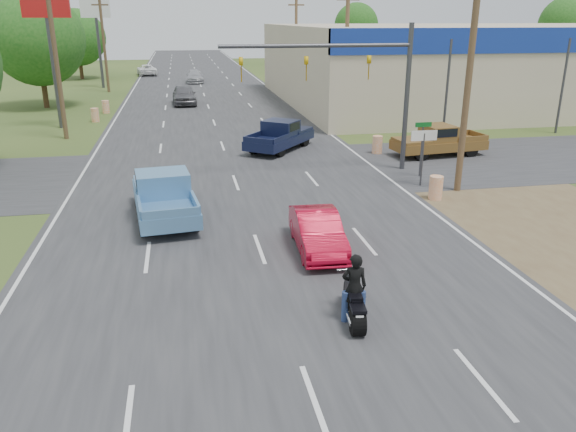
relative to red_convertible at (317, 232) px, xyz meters
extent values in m
plane|color=#2D441B|center=(-1.85, -7.56, -0.65)|extent=(200.00, 200.00, 0.00)
cube|color=#2D2D30|center=(-1.85, 32.44, -0.64)|extent=(15.00, 180.00, 0.02)
cube|color=#2D2D30|center=(-1.85, 10.44, -0.64)|extent=(120.00, 10.00, 0.02)
cube|color=brown|center=(9.15, 2.44, -0.64)|extent=(8.00, 18.00, 0.01)
cube|color=#B7A88C|center=(30.15, 32.44, 2.65)|extent=(50.00, 28.00, 6.60)
cylinder|color=#4C3823|center=(7.65, 5.44, 4.35)|extent=(0.28, 0.28, 10.00)
cylinder|color=#4C3823|center=(7.65, 23.44, 4.35)|extent=(0.28, 0.28, 10.00)
cylinder|color=#4C3823|center=(7.65, 41.44, 4.35)|extent=(0.28, 0.28, 10.00)
cube|color=#4C3823|center=(7.65, 41.44, 7.75)|extent=(1.60, 0.14, 0.14)
cylinder|color=#4C3823|center=(-11.35, 20.44, 4.35)|extent=(0.28, 0.28, 10.00)
cylinder|color=#4C3823|center=(-11.35, 44.44, 4.35)|extent=(0.28, 0.28, 10.00)
cube|color=#4C3823|center=(-11.35, 44.44, 7.75)|extent=(1.60, 0.14, 0.14)
cylinder|color=#422D19|center=(-15.35, 34.44, 0.97)|extent=(0.44, 0.44, 3.24)
sphere|color=#194F16|center=(-15.35, 34.44, 4.93)|extent=(7.56, 7.56, 7.56)
cylinder|color=#422D19|center=(-16.05, 58.44, 0.79)|extent=(0.44, 0.44, 2.88)
sphere|color=#194F16|center=(-16.05, 58.44, 4.31)|extent=(6.72, 6.72, 6.72)
cylinder|color=#422D19|center=(53.15, 62.44, 1.15)|extent=(0.44, 0.44, 3.60)
sphere|color=#194F16|center=(53.15, 62.44, 5.55)|extent=(8.40, 8.40, 8.40)
cylinder|color=#422D19|center=(28.15, 87.44, 1.06)|extent=(0.44, 0.44, 3.42)
sphere|color=#194F16|center=(28.15, 87.44, 5.24)|extent=(7.98, 7.98, 7.98)
cylinder|color=#422D19|center=(-31.85, 87.44, 1.24)|extent=(0.44, 0.44, 3.78)
sphere|color=#194F16|center=(-31.85, 87.44, 5.86)|extent=(8.82, 8.82, 8.82)
cylinder|color=orange|center=(6.15, 4.44, -0.15)|extent=(0.56, 0.56, 1.00)
cylinder|color=orange|center=(6.55, 12.94, -0.15)|extent=(0.56, 0.56, 1.00)
cylinder|color=orange|center=(-10.35, 26.44, -0.15)|extent=(0.56, 0.56, 1.00)
cylinder|color=orange|center=(-10.05, 30.44, -0.15)|extent=(0.56, 0.56, 1.00)
cylinder|color=#3F3F44|center=(-12.35, 24.44, 3.85)|extent=(0.30, 0.30, 9.00)
cube|color=#B21414|center=(-12.35, 24.44, 7.55)|extent=(3.00, 0.35, 2.00)
cylinder|color=#3F3F44|center=(-12.35, 48.44, 3.85)|extent=(0.30, 0.30, 9.00)
cube|color=white|center=(-12.35, 48.44, 7.55)|extent=(3.00, 0.35, 2.00)
cylinder|color=#3F3F44|center=(6.35, 6.44, 0.55)|extent=(0.08, 0.08, 2.40)
cube|color=white|center=(6.35, 6.44, 1.65)|extent=(1.20, 0.05, 0.45)
cylinder|color=#3F3F44|center=(6.95, 7.94, 0.55)|extent=(0.08, 0.08, 2.40)
cube|color=#0C591E|center=(6.95, 7.94, 1.85)|extent=(0.80, 0.04, 0.22)
cylinder|color=#3F3F44|center=(6.65, 9.44, 2.85)|extent=(0.24, 0.24, 7.00)
cylinder|color=#3F3F44|center=(2.15, 9.44, 5.35)|extent=(9.00, 0.18, 0.18)
imported|color=gold|center=(4.65, 9.44, 4.90)|extent=(0.18, 0.40, 1.10)
imported|color=gold|center=(1.65, 9.44, 4.90)|extent=(0.18, 0.40, 1.10)
imported|color=gold|center=(-1.35, 9.44, 4.90)|extent=(0.18, 0.40, 1.10)
imported|color=#AE0821|center=(0.00, 0.00, 0.00)|extent=(1.56, 3.99, 1.30)
cylinder|color=black|center=(-0.26, -5.22, -0.31)|extent=(0.41, 0.72, 0.68)
cylinder|color=black|center=(-0.07, -3.73, -0.31)|extent=(0.21, 0.69, 0.68)
cube|color=black|center=(-0.16, -4.45, -0.01)|extent=(0.38, 1.25, 0.31)
cube|color=black|center=(-0.13, -4.19, 0.20)|extent=(0.34, 0.60, 0.23)
cube|color=black|center=(-0.20, -4.76, 0.16)|extent=(0.38, 0.60, 0.10)
cylinder|color=white|center=(-0.09, -3.89, 0.43)|extent=(0.67, 0.14, 0.05)
cube|color=white|center=(-0.28, -5.44, -0.08)|extent=(0.19, 0.04, 0.12)
imported|color=black|center=(-0.18, -4.60, 0.22)|extent=(0.68, 0.49, 1.73)
cylinder|color=black|center=(-5.99, 5.63, -0.23)|extent=(0.40, 0.86, 0.83)
cylinder|color=black|center=(-4.26, 5.83, -0.23)|extent=(0.40, 0.86, 0.83)
cylinder|color=black|center=(-5.63, 2.41, -0.23)|extent=(0.40, 0.86, 0.83)
cylinder|color=black|center=(-3.90, 2.61, -0.23)|extent=(0.40, 0.86, 0.83)
cube|color=#5385B2|center=(-4.95, 4.12, 0.00)|extent=(2.67, 5.60, 0.54)
cube|color=#5385B2|center=(-5.13, 5.73, 0.34)|extent=(2.19, 2.26, 0.19)
cube|color=#5385B2|center=(-4.96, 4.23, 0.70)|extent=(2.08, 1.82, 0.88)
cube|color=black|center=(-4.96, 4.23, 0.86)|extent=(2.08, 1.51, 0.47)
cube|color=#5385B2|center=(-4.65, 1.49, 0.41)|extent=(1.91, 0.30, 0.31)
cylinder|color=black|center=(1.63, 16.54, -0.25)|extent=(0.72, 0.80, 0.79)
cylinder|color=black|center=(2.93, 15.53, -0.25)|extent=(0.72, 0.80, 0.79)
cylinder|color=black|center=(-0.26, 14.12, -0.25)|extent=(0.72, 0.80, 0.79)
cylinder|color=black|center=(1.05, 13.10, -0.25)|extent=(0.72, 0.80, 0.79)
cube|color=#111734|center=(1.34, 14.82, -0.04)|extent=(4.70, 5.25, 0.51)
cube|color=#111734|center=(2.28, 16.03, 0.29)|extent=(2.67, 2.68, 0.18)
cube|color=#111734|center=(1.40, 14.90, 0.63)|extent=(2.37, 2.32, 0.84)
cube|color=black|center=(1.40, 14.90, 0.78)|extent=(2.21, 2.11, 0.44)
cube|color=#111734|center=(-0.20, 12.84, 0.36)|extent=(1.48, 1.17, 0.30)
cylinder|color=black|center=(8.30, 10.88, -0.26)|extent=(0.81, 0.38, 0.78)
cylinder|color=black|center=(8.11, 12.52, -0.26)|extent=(0.81, 0.38, 0.78)
cylinder|color=black|center=(11.33, 11.24, -0.26)|extent=(0.81, 0.38, 0.78)
cylinder|color=black|center=(11.14, 12.87, -0.26)|extent=(0.81, 0.38, 0.78)
cube|color=brown|center=(9.72, 11.88, -0.04)|extent=(5.27, 2.53, 0.51)
cube|color=brown|center=(8.20, 11.70, 0.28)|extent=(2.13, 2.07, 0.18)
cube|color=brown|center=(9.62, 11.86, 0.62)|extent=(1.72, 1.96, 0.83)
cube|color=black|center=(9.62, 11.86, 0.77)|extent=(1.42, 1.97, 0.44)
cube|color=brown|center=(12.19, 12.16, 0.35)|extent=(0.28, 1.80, 0.29)
imported|color=#57565B|center=(-3.82, 34.12, 0.19)|extent=(2.13, 4.97, 1.67)
imported|color=#ABABB0|center=(-2.35, 51.78, 0.05)|extent=(2.10, 4.89, 1.40)
imported|color=white|center=(-8.35, 61.94, 0.04)|extent=(2.93, 5.21, 1.38)
camera|label=1|loc=(-4.07, -16.50, 6.55)|focal=35.00mm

